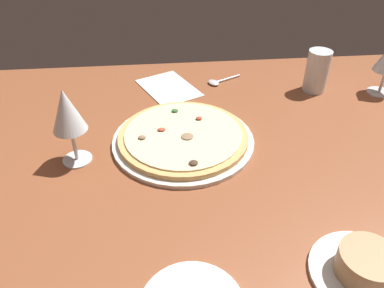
{
  "coord_description": "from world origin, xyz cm",
  "views": [
    {
      "loc": [
        8.14,
        61.79,
        56.23
      ],
      "look_at": [
        1.58,
        -5.12,
        7.0
      ],
      "focal_mm": 35.32,
      "sensor_mm": 36.0,
      "label": 1
    }
  ],
  "objects_px": {
    "pizza_main": "(183,138)",
    "ramekin_on_saucer": "(366,268)",
    "wine_glass_near": "(67,113)",
    "water_glass": "(316,74)",
    "spoon": "(218,82)",
    "paper_menu": "(169,88)"
  },
  "relations": [
    {
      "from": "paper_menu",
      "to": "spoon",
      "type": "relative_size",
      "value": 1.7
    },
    {
      "from": "pizza_main",
      "to": "wine_glass_near",
      "type": "height_order",
      "value": "wine_glass_near"
    },
    {
      "from": "paper_menu",
      "to": "spoon",
      "type": "bearing_deg",
      "value": 162.65
    },
    {
      "from": "spoon",
      "to": "wine_glass_near",
      "type": "bearing_deg",
      "value": 42.8
    },
    {
      "from": "ramekin_on_saucer",
      "to": "water_glass",
      "type": "relative_size",
      "value": 1.42
    },
    {
      "from": "paper_menu",
      "to": "ramekin_on_saucer",
      "type": "bearing_deg",
      "value": 87.18
    },
    {
      "from": "water_glass",
      "to": "paper_menu",
      "type": "xyz_separation_m",
      "value": [
        0.42,
        -0.05,
        -0.05
      ]
    },
    {
      "from": "ramekin_on_saucer",
      "to": "wine_glass_near",
      "type": "relative_size",
      "value": 0.96
    },
    {
      "from": "water_glass",
      "to": "spoon",
      "type": "xyz_separation_m",
      "value": [
        0.27,
        -0.07,
        -0.05
      ]
    },
    {
      "from": "pizza_main",
      "to": "ramekin_on_saucer",
      "type": "distance_m",
      "value": 0.46
    },
    {
      "from": "ramekin_on_saucer",
      "to": "spoon",
      "type": "xyz_separation_m",
      "value": [
        0.13,
        -0.68,
        -0.02
      ]
    },
    {
      "from": "pizza_main",
      "to": "ramekin_on_saucer",
      "type": "height_order",
      "value": "ramekin_on_saucer"
    },
    {
      "from": "wine_glass_near",
      "to": "water_glass",
      "type": "xyz_separation_m",
      "value": [
        -0.64,
        -0.27,
        -0.07
      ]
    },
    {
      "from": "wine_glass_near",
      "to": "pizza_main",
      "type": "bearing_deg",
      "value": -169.16
    },
    {
      "from": "pizza_main",
      "to": "ramekin_on_saucer",
      "type": "bearing_deg",
      "value": 123.18
    },
    {
      "from": "wine_glass_near",
      "to": "paper_menu",
      "type": "distance_m",
      "value": 0.4
    },
    {
      "from": "wine_glass_near",
      "to": "water_glass",
      "type": "relative_size",
      "value": 1.47
    },
    {
      "from": "wine_glass_near",
      "to": "spoon",
      "type": "bearing_deg",
      "value": -137.2
    },
    {
      "from": "pizza_main",
      "to": "wine_glass_near",
      "type": "distance_m",
      "value": 0.27
    },
    {
      "from": "pizza_main",
      "to": "paper_menu",
      "type": "distance_m",
      "value": 0.27
    },
    {
      "from": "wine_glass_near",
      "to": "water_glass",
      "type": "height_order",
      "value": "wine_glass_near"
    },
    {
      "from": "wine_glass_near",
      "to": "spoon",
      "type": "xyz_separation_m",
      "value": [
        -0.37,
        -0.34,
        -0.12
      ]
    }
  ]
}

